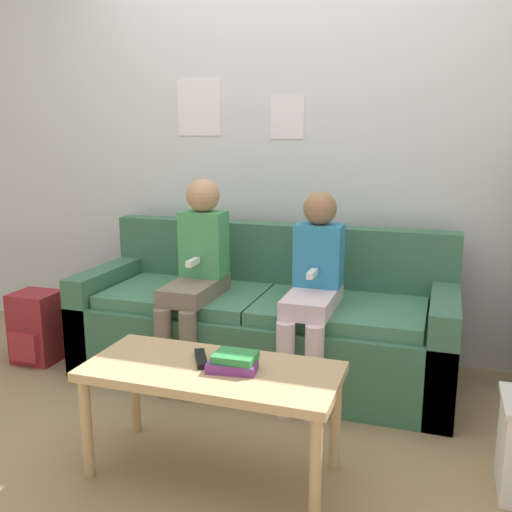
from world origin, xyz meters
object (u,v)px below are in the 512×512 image
(tv_remote, at_px, (201,359))
(backpack, at_px, (37,327))
(coffee_table, at_px, (212,380))
(person_right, at_px, (313,285))
(couch, at_px, (264,325))
(person_left, at_px, (196,269))

(tv_remote, relative_size, backpack, 0.40)
(coffee_table, height_order, person_right, person_right)
(coffee_table, distance_m, tv_remote, 0.10)
(couch, bearing_deg, person_right, -30.17)
(coffee_table, relative_size, person_left, 0.91)
(couch, distance_m, person_left, 0.50)
(person_left, bearing_deg, backpack, -174.97)
(person_left, distance_m, person_right, 0.65)
(couch, xyz_separation_m, person_right, (0.32, -0.19, 0.31))
(backpack, bearing_deg, person_left, 5.03)
(couch, bearing_deg, tv_remote, -87.53)
(coffee_table, xyz_separation_m, tv_remote, (-0.06, 0.04, 0.07))
(coffee_table, distance_m, person_right, 0.86)
(couch, height_order, tv_remote, couch)
(person_left, height_order, person_right, person_left)
(tv_remote, bearing_deg, coffee_table, -61.55)
(couch, bearing_deg, coffee_table, -84.02)
(couch, xyz_separation_m, backpack, (-1.33, -0.27, -0.07))
(person_left, xyz_separation_m, tv_remote, (0.37, -0.77, -0.16))
(backpack, bearing_deg, couch, 11.34)
(tv_remote, bearing_deg, person_right, 41.28)
(couch, xyz_separation_m, tv_remote, (0.04, -0.95, 0.18))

